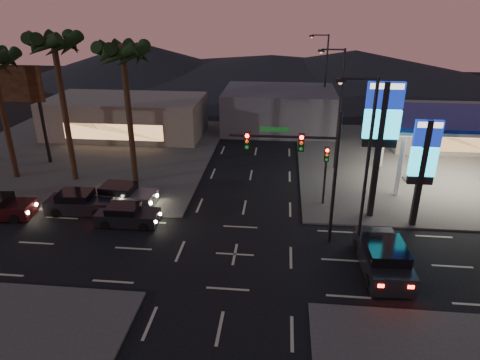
# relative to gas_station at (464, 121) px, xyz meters

# --- Properties ---
(ground) EXTENTS (140.00, 140.00, 0.00)m
(ground) POSITION_rel_gas_station_xyz_m (-16.00, -12.00, -5.08)
(ground) COLOR black
(ground) RESTS_ON ground
(corner_lot_ne) EXTENTS (24.00, 24.00, 0.12)m
(corner_lot_ne) POSITION_rel_gas_station_xyz_m (0.00, 4.00, -5.02)
(corner_lot_ne) COLOR #47443F
(corner_lot_ne) RESTS_ON ground
(corner_lot_nw) EXTENTS (24.00, 24.00, 0.12)m
(corner_lot_nw) POSITION_rel_gas_station_xyz_m (-32.00, 4.00, -5.02)
(corner_lot_nw) COLOR #47443F
(corner_lot_nw) RESTS_ON ground
(gas_station) EXTENTS (12.20, 8.20, 5.47)m
(gas_station) POSITION_rel_gas_station_xyz_m (0.00, 0.00, 0.00)
(gas_station) COLOR silver
(gas_station) RESTS_ON ground
(convenience_store) EXTENTS (10.00, 6.00, 4.00)m
(convenience_store) POSITION_rel_gas_station_xyz_m (2.00, 9.00, -3.08)
(convenience_store) COLOR #726B5B
(convenience_store) RESTS_ON ground
(pylon_sign_tall) EXTENTS (2.20, 0.35, 9.00)m
(pylon_sign_tall) POSITION_rel_gas_station_xyz_m (-7.50, -6.50, 1.31)
(pylon_sign_tall) COLOR black
(pylon_sign_tall) RESTS_ON ground
(pylon_sign_short) EXTENTS (1.60, 0.35, 7.00)m
(pylon_sign_short) POSITION_rel_gas_station_xyz_m (-5.00, -7.50, -0.42)
(pylon_sign_short) COLOR black
(pylon_sign_short) RESTS_ON ground
(traffic_signal_mast) EXTENTS (6.10, 0.39, 8.00)m
(traffic_signal_mast) POSITION_rel_gas_station_xyz_m (-12.24, -10.01, 0.15)
(traffic_signal_mast) COLOR black
(traffic_signal_mast) RESTS_ON ground
(pedestal_signal) EXTENTS (0.32, 0.39, 4.30)m
(pedestal_signal) POSITION_rel_gas_station_xyz_m (-10.50, -5.02, -2.16)
(pedestal_signal) COLOR black
(pedestal_signal) RESTS_ON ground
(streetlight_near) EXTENTS (2.14, 0.25, 10.00)m
(streetlight_near) POSITION_rel_gas_station_xyz_m (-9.21, -11.00, 0.64)
(streetlight_near) COLOR black
(streetlight_near) RESTS_ON ground
(streetlight_mid) EXTENTS (2.14, 0.25, 10.00)m
(streetlight_mid) POSITION_rel_gas_station_xyz_m (-9.21, 2.00, 0.64)
(streetlight_mid) COLOR black
(streetlight_mid) RESTS_ON ground
(streetlight_far) EXTENTS (2.14, 0.25, 10.00)m
(streetlight_far) POSITION_rel_gas_station_xyz_m (-9.21, 16.00, 0.64)
(streetlight_far) COLOR black
(streetlight_far) RESTS_ON ground
(palm_a) EXTENTS (4.41, 4.41, 10.86)m
(palm_a) POSITION_rel_gas_station_xyz_m (-25.00, -2.50, 4.35)
(palm_a) COLOR black
(palm_a) RESTS_ON ground
(palm_b) EXTENTS (4.41, 4.41, 11.46)m
(palm_b) POSITION_rel_gas_station_xyz_m (-30.00, -2.50, 4.89)
(palm_b) COLOR black
(palm_b) RESTS_ON ground
(billboard) EXTENTS (6.00, 0.30, 8.50)m
(billboard) POSITION_rel_gas_station_xyz_m (-36.50, 1.00, 1.25)
(billboard) COLOR black
(billboard) RESTS_ON ground
(building_far_west) EXTENTS (16.00, 8.00, 4.00)m
(building_far_west) POSITION_rel_gas_station_xyz_m (-30.00, 10.00, -3.08)
(building_far_west) COLOR #726B5B
(building_far_west) RESTS_ON ground
(building_far_mid) EXTENTS (12.00, 9.00, 4.40)m
(building_far_mid) POSITION_rel_gas_station_xyz_m (-14.00, 14.00, -2.88)
(building_far_mid) COLOR #4C4C51
(building_far_mid) RESTS_ON ground
(hill_left) EXTENTS (40.00, 40.00, 6.00)m
(hill_left) POSITION_rel_gas_station_xyz_m (-41.00, 48.00, -2.08)
(hill_left) COLOR black
(hill_left) RESTS_ON ground
(hill_right) EXTENTS (50.00, 50.00, 5.00)m
(hill_right) POSITION_rel_gas_station_xyz_m (-1.00, 48.00, -2.58)
(hill_right) COLOR black
(hill_right) RESTS_ON ground
(hill_center) EXTENTS (60.00, 60.00, 4.00)m
(hill_center) POSITION_rel_gas_station_xyz_m (-16.00, 48.00, -3.08)
(hill_center) COLOR black
(hill_center) RESTS_ON ground
(car_lane_a_front) EXTENTS (4.10, 1.75, 1.33)m
(car_lane_a_front) POSITION_rel_gas_station_xyz_m (-23.33, -9.15, -4.46)
(car_lane_a_front) COLOR black
(car_lane_a_front) RESTS_ON ground
(car_lane_b_front) EXTENTS (4.79, 2.28, 1.52)m
(car_lane_b_front) POSITION_rel_gas_station_xyz_m (-24.62, -6.44, -4.37)
(car_lane_b_front) COLOR slate
(car_lane_b_front) RESTS_ON ground
(car_lane_b_mid) EXTENTS (4.64, 2.15, 1.48)m
(car_lane_b_mid) POSITION_rel_gas_station_xyz_m (-27.14, -7.77, -4.39)
(car_lane_b_mid) COLOR black
(car_lane_b_mid) RESTS_ON ground
(suv_station) EXTENTS (2.43, 5.30, 1.74)m
(suv_station) POSITION_rel_gas_station_xyz_m (-7.95, -12.74, -4.27)
(suv_station) COLOR black
(suv_station) RESTS_ON ground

